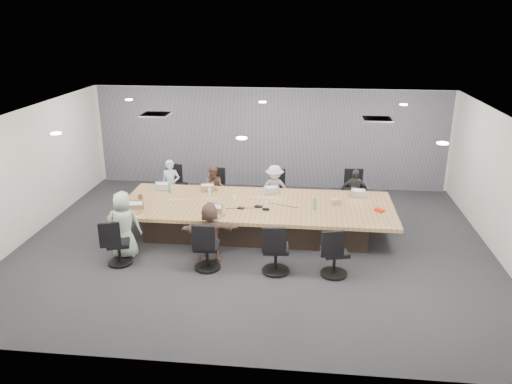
# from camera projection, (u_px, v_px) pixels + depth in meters

# --- Properties ---
(floor) EXTENTS (10.00, 8.00, 0.00)m
(floor) POSITION_uv_depth(u_px,v_px,m) (254.00, 244.00, 10.80)
(floor) COLOR #2B2B30
(floor) RESTS_ON ground
(ceiling) EXTENTS (10.00, 8.00, 0.00)m
(ceiling) POSITION_uv_depth(u_px,v_px,m) (254.00, 116.00, 9.86)
(ceiling) COLOR white
(ceiling) RESTS_ON wall_back
(wall_back) EXTENTS (10.00, 0.00, 2.80)m
(wall_back) POSITION_uv_depth(u_px,v_px,m) (270.00, 138.00, 14.08)
(wall_back) COLOR beige
(wall_back) RESTS_ON ground
(wall_front) EXTENTS (10.00, 0.00, 2.80)m
(wall_front) POSITION_uv_depth(u_px,v_px,m) (220.00, 278.00, 6.58)
(wall_front) COLOR beige
(wall_front) RESTS_ON ground
(wall_left) EXTENTS (0.00, 8.00, 2.80)m
(wall_left) POSITION_uv_depth(u_px,v_px,m) (26.00, 175.00, 10.83)
(wall_left) COLOR beige
(wall_left) RESTS_ON ground
(wall_right) EXTENTS (0.00, 8.00, 2.80)m
(wall_right) POSITION_uv_depth(u_px,v_px,m) (506.00, 191.00, 9.82)
(wall_right) COLOR beige
(wall_right) RESTS_ON ground
(curtain) EXTENTS (9.80, 0.04, 2.80)m
(curtain) POSITION_uv_depth(u_px,v_px,m) (269.00, 138.00, 14.00)
(curtain) COLOR slate
(curtain) RESTS_ON ground
(conference_table) EXTENTS (6.00, 2.20, 0.74)m
(conference_table) POSITION_uv_depth(u_px,v_px,m) (256.00, 218.00, 11.13)
(conference_table) COLOR #2E231B
(conference_table) RESTS_ON ground
(chair_0) EXTENTS (0.69, 0.69, 0.84)m
(chair_0) POSITION_uv_depth(u_px,v_px,m) (175.00, 189.00, 12.95)
(chair_0) COLOR black
(chair_0) RESTS_ON ground
(chair_1) EXTENTS (0.55, 0.55, 0.72)m
(chair_1) POSITION_uv_depth(u_px,v_px,m) (218.00, 192.00, 12.86)
(chair_1) COLOR black
(chair_1) RESTS_ON ground
(chair_2) EXTENTS (0.56, 0.56, 0.73)m
(chair_2) POSITION_uv_depth(u_px,v_px,m) (275.00, 194.00, 12.71)
(chair_2) COLOR black
(chair_2) RESTS_ON ground
(chair_3) EXTENTS (0.62, 0.62, 0.87)m
(chair_3) POSITION_uv_depth(u_px,v_px,m) (353.00, 194.00, 12.49)
(chair_3) COLOR black
(chair_3) RESTS_ON ground
(chair_4) EXTENTS (0.63, 0.63, 0.74)m
(chair_4) POSITION_uv_depth(u_px,v_px,m) (119.00, 247.00, 9.81)
(chair_4) COLOR black
(chair_4) RESTS_ON ground
(chair_5) EXTENTS (0.56, 0.56, 0.80)m
(chair_5) POSITION_uv_depth(u_px,v_px,m) (207.00, 250.00, 9.62)
(chair_5) COLOR black
(chair_5) RESTS_ON ground
(chair_6) EXTENTS (0.60, 0.60, 0.84)m
(chair_6) POSITION_uv_depth(u_px,v_px,m) (276.00, 252.00, 9.48)
(chair_6) COLOR black
(chair_6) RESTS_ON ground
(chair_7) EXTENTS (0.66, 0.66, 0.80)m
(chair_7) POSITION_uv_depth(u_px,v_px,m) (335.00, 256.00, 9.37)
(chair_7) COLOR black
(chair_7) RESTS_ON ground
(person_0) EXTENTS (0.48, 0.32, 1.27)m
(person_0) POSITION_uv_depth(u_px,v_px,m) (171.00, 185.00, 12.55)
(person_0) COLOR #ADB6CB
(person_0) RESTS_ON ground
(laptop_0) EXTENTS (0.34, 0.24, 0.02)m
(laptop_0) POSITION_uv_depth(u_px,v_px,m) (165.00, 188.00, 12.00)
(laptop_0) COLOR #B2B2B7
(laptop_0) RESTS_ON conference_table
(person_1) EXTENTS (0.58, 0.46, 1.15)m
(person_1) POSITION_uv_depth(u_px,v_px,m) (215.00, 189.00, 12.46)
(person_1) COLOR brown
(person_1) RESTS_ON ground
(laptop_1) EXTENTS (0.37, 0.29, 0.02)m
(laptop_1) POSITION_uv_depth(u_px,v_px,m) (210.00, 189.00, 11.89)
(laptop_1) COLOR #8C6647
(laptop_1) RESTS_ON conference_table
(person_2) EXTENTS (0.81, 0.49, 1.23)m
(person_2) POSITION_uv_depth(u_px,v_px,m) (274.00, 189.00, 12.30)
(person_2) COLOR #A9A9A9
(person_2) RESTS_ON ground
(laptop_2) EXTENTS (0.35, 0.28, 0.02)m
(laptop_2) POSITION_uv_depth(u_px,v_px,m) (273.00, 192.00, 11.73)
(laptop_2) COLOR #B2B2B7
(laptop_2) RESTS_ON conference_table
(person_3) EXTENTS (0.72, 0.32, 1.20)m
(person_3) POSITION_uv_depth(u_px,v_px,m) (354.00, 193.00, 12.10)
(person_3) COLOR #2A2A2A
(person_3) RESTS_ON ground
(laptop_3) EXTENTS (0.35, 0.26, 0.02)m
(laptop_3) POSITION_uv_depth(u_px,v_px,m) (356.00, 195.00, 11.54)
(laptop_3) COLOR #B2B2B7
(laptop_3) RESTS_ON conference_table
(person_4) EXTENTS (0.75, 0.55, 1.39)m
(person_4) POSITION_uv_depth(u_px,v_px,m) (124.00, 225.00, 10.03)
(person_4) COLOR #99AF99
(person_4) RESTS_ON ground
(laptop_4) EXTENTS (0.35, 0.27, 0.02)m
(laptop_4) POSITION_uv_depth(u_px,v_px,m) (133.00, 212.00, 10.52)
(laptop_4) COLOR #8C6647
(laptop_4) RESTS_ON conference_table
(person_5) EXTENTS (1.19, 0.59, 1.23)m
(person_5) POSITION_uv_depth(u_px,v_px,m) (210.00, 232.00, 9.88)
(person_5) COLOR brown
(person_5) RESTS_ON ground
(laptop_5) EXTENTS (0.40, 0.32, 0.02)m
(laptop_5) POSITION_uv_depth(u_px,v_px,m) (215.00, 216.00, 10.35)
(laptop_5) COLOR #8C6647
(laptop_5) RESTS_ON conference_table
(bottle_green_left) EXTENTS (0.08, 0.08, 0.24)m
(bottle_green_left) POSITION_uv_depth(u_px,v_px,m) (169.00, 188.00, 11.66)
(bottle_green_left) COLOR #4C8758
(bottle_green_left) RESTS_ON conference_table
(bottle_green_right) EXTENTS (0.08, 0.08, 0.25)m
(bottle_green_right) POSITION_uv_depth(u_px,v_px,m) (315.00, 204.00, 10.65)
(bottle_green_right) COLOR #4C8758
(bottle_green_right) RESTS_ON conference_table
(bottle_clear) EXTENTS (0.08, 0.08, 0.21)m
(bottle_clear) POSITION_uv_depth(u_px,v_px,m) (210.00, 192.00, 11.42)
(bottle_clear) COLOR silver
(bottle_clear) RESTS_ON conference_table
(cup_white_far) EXTENTS (0.09, 0.09, 0.10)m
(cup_white_far) POSITION_uv_depth(u_px,v_px,m) (234.00, 198.00, 11.22)
(cup_white_far) COLOR white
(cup_white_far) RESTS_ON conference_table
(cup_white_near) EXTENTS (0.09, 0.09, 0.09)m
(cup_white_near) POSITION_uv_depth(u_px,v_px,m) (332.00, 201.00, 11.04)
(cup_white_near) COLOR white
(cup_white_near) RESTS_ON conference_table
(mug_brown) EXTENTS (0.11, 0.11, 0.12)m
(mug_brown) POSITION_uv_depth(u_px,v_px,m) (140.00, 196.00, 11.29)
(mug_brown) COLOR brown
(mug_brown) RESTS_ON conference_table
(mic_left) EXTENTS (0.17, 0.14, 0.03)m
(mic_left) POSITION_uv_depth(u_px,v_px,m) (241.00, 208.00, 10.73)
(mic_left) COLOR black
(mic_left) RESTS_ON conference_table
(mic_right) EXTENTS (0.18, 0.14, 0.03)m
(mic_right) POSITION_uv_depth(u_px,v_px,m) (258.00, 206.00, 10.82)
(mic_right) COLOR black
(mic_right) RESTS_ON conference_table
(stapler) EXTENTS (0.15, 0.04, 0.05)m
(stapler) POSITION_uv_depth(u_px,v_px,m) (266.00, 209.00, 10.63)
(stapler) COLOR black
(stapler) RESTS_ON conference_table
(canvas_bag) EXTENTS (0.27, 0.23, 0.12)m
(canvas_bag) POSITION_uv_depth(u_px,v_px,m) (335.00, 202.00, 10.96)
(canvas_bag) COLOR tan
(canvas_bag) RESTS_ON conference_table
(snack_packet) EXTENTS (0.22, 0.22, 0.04)m
(snack_packet) POSITION_uv_depth(u_px,v_px,m) (379.00, 210.00, 10.60)
(snack_packet) COLOR red
(snack_packet) RESTS_ON conference_table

